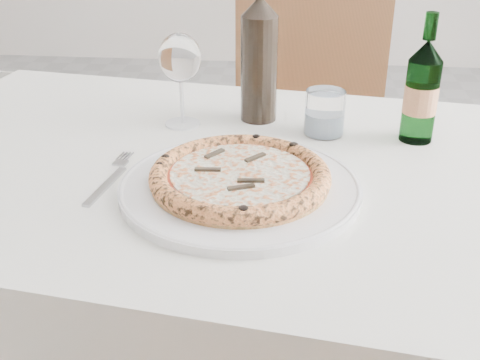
{
  "coord_description": "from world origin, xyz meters",
  "views": [
    {
      "loc": [
        0.08,
        -1.19,
        1.19
      ],
      "look_at": [
        0.0,
        -0.38,
        0.78
      ],
      "focal_mm": 45.0,
      "sensor_mm": 36.0,
      "label": 1
    }
  ],
  "objects_px": {
    "wine_glass": "(180,60)",
    "tumbler": "(324,116)",
    "pizza": "(240,176)",
    "wine_bottle": "(259,58)",
    "dining_table": "(246,213)",
    "chair_far": "(303,118)",
    "beer_bottle": "(422,92)",
    "plate": "(240,187)"
  },
  "relations": [
    {
      "from": "wine_glass",
      "to": "tumbler",
      "type": "relative_size",
      "value": 2.16
    },
    {
      "from": "pizza",
      "to": "wine_bottle",
      "type": "distance_m",
      "value": 0.33
    },
    {
      "from": "wine_glass",
      "to": "tumbler",
      "type": "height_order",
      "value": "wine_glass"
    },
    {
      "from": "dining_table",
      "to": "tumbler",
      "type": "relative_size",
      "value": 17.5
    },
    {
      "from": "pizza",
      "to": "chair_far",
      "type": "bearing_deg",
      "value": 83.65
    },
    {
      "from": "chair_far",
      "to": "wine_bottle",
      "type": "relative_size",
      "value": 3.23
    },
    {
      "from": "chair_far",
      "to": "wine_bottle",
      "type": "bearing_deg",
      "value": -99.05
    },
    {
      "from": "pizza",
      "to": "wine_bottle",
      "type": "bearing_deg",
      "value": 88.94
    },
    {
      "from": "beer_bottle",
      "to": "chair_far",
      "type": "bearing_deg",
      "value": 106.31
    },
    {
      "from": "wine_glass",
      "to": "tumbler",
      "type": "bearing_deg",
      "value": -3.73
    },
    {
      "from": "plate",
      "to": "tumbler",
      "type": "height_order",
      "value": "tumbler"
    },
    {
      "from": "beer_bottle",
      "to": "wine_bottle",
      "type": "relative_size",
      "value": 0.8
    },
    {
      "from": "chair_far",
      "to": "wine_glass",
      "type": "relative_size",
      "value": 5.22
    },
    {
      "from": "tumbler",
      "to": "beer_bottle",
      "type": "bearing_deg",
      "value": -4.6
    },
    {
      "from": "tumbler",
      "to": "pizza",
      "type": "bearing_deg",
      "value": -118.26
    },
    {
      "from": "plate",
      "to": "pizza",
      "type": "relative_size",
      "value": 1.34
    },
    {
      "from": "plate",
      "to": "wine_bottle",
      "type": "xyz_separation_m",
      "value": [
        0.01,
        0.31,
        0.11
      ]
    },
    {
      "from": "dining_table",
      "to": "plate",
      "type": "bearing_deg",
      "value": -90.0
    },
    {
      "from": "dining_table",
      "to": "pizza",
      "type": "relative_size",
      "value": 5.26
    },
    {
      "from": "wine_bottle",
      "to": "wine_glass",
      "type": "bearing_deg",
      "value": -162.12
    },
    {
      "from": "plate",
      "to": "wine_bottle",
      "type": "relative_size",
      "value": 1.28
    },
    {
      "from": "chair_far",
      "to": "plate",
      "type": "xyz_separation_m",
      "value": [
        -0.1,
        -0.91,
        0.23
      ]
    },
    {
      "from": "beer_bottle",
      "to": "pizza",
      "type": "bearing_deg",
      "value": -142.0
    },
    {
      "from": "chair_far",
      "to": "wine_bottle",
      "type": "distance_m",
      "value": 0.7
    },
    {
      "from": "tumbler",
      "to": "wine_bottle",
      "type": "relative_size",
      "value": 0.29
    },
    {
      "from": "tumbler",
      "to": "wine_bottle",
      "type": "distance_m",
      "value": 0.17
    },
    {
      "from": "chair_far",
      "to": "tumbler",
      "type": "relative_size",
      "value": 11.26
    },
    {
      "from": "chair_far",
      "to": "pizza",
      "type": "relative_size",
      "value": 3.38
    },
    {
      "from": "dining_table",
      "to": "wine_glass",
      "type": "distance_m",
      "value": 0.31
    },
    {
      "from": "pizza",
      "to": "tumbler",
      "type": "xyz_separation_m",
      "value": [
        0.13,
        0.25,
        0.01
      ]
    },
    {
      "from": "dining_table",
      "to": "tumbler",
      "type": "height_order",
      "value": "tumbler"
    },
    {
      "from": "pizza",
      "to": "wine_glass",
      "type": "xyz_separation_m",
      "value": [
        -0.14,
        0.26,
        0.1
      ]
    },
    {
      "from": "tumbler",
      "to": "beer_bottle",
      "type": "relative_size",
      "value": 0.36
    },
    {
      "from": "tumbler",
      "to": "chair_far",
      "type": "bearing_deg",
      "value": 92.73
    },
    {
      "from": "tumbler",
      "to": "beer_bottle",
      "type": "xyz_separation_m",
      "value": [
        0.17,
        -0.01,
        0.06
      ]
    },
    {
      "from": "dining_table",
      "to": "beer_bottle",
      "type": "height_order",
      "value": "beer_bottle"
    },
    {
      "from": "plate",
      "to": "wine_bottle",
      "type": "distance_m",
      "value": 0.33
    },
    {
      "from": "wine_bottle",
      "to": "dining_table",
      "type": "bearing_deg",
      "value": -91.57
    },
    {
      "from": "chair_far",
      "to": "pizza",
      "type": "distance_m",
      "value": 0.95
    },
    {
      "from": "wine_glass",
      "to": "wine_bottle",
      "type": "xyz_separation_m",
      "value": [
        0.14,
        0.05,
        -0.0
      ]
    },
    {
      "from": "chair_far",
      "to": "wine_glass",
      "type": "bearing_deg",
      "value": -110.35
    },
    {
      "from": "chair_far",
      "to": "wine_bottle",
      "type": "xyz_separation_m",
      "value": [
        -0.1,
        -0.6,
        0.35
      ]
    }
  ]
}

